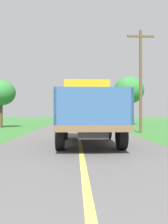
% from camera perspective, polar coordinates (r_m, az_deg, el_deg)
% --- Properties ---
extents(banana_truck_near, '(2.38, 5.82, 2.80)m').
position_cam_1_polar(banana_truck_near, '(10.26, 0.83, 0.42)').
color(banana_truck_near, '#2D2D30').
rests_on(banana_truck_near, road_surface).
extents(banana_truck_far, '(2.38, 5.81, 2.80)m').
position_cam_1_polar(banana_truck_far, '(23.58, -0.75, -0.09)').
color(banana_truck_far, '#2D2D30').
rests_on(banana_truck_far, road_surface).
extents(utility_pole_roadside, '(1.85, 0.20, 7.06)m').
position_cam_1_polar(utility_pole_roadside, '(16.43, 13.89, 8.27)').
color(utility_pole_roadside, brown).
rests_on(utility_pole_roadside, ground).
extents(roadside_tree_near_left, '(2.70, 2.70, 4.55)m').
position_cam_1_polar(roadside_tree_near_left, '(23.36, -19.88, 4.49)').
color(roadside_tree_near_left, '#4C3823').
rests_on(roadside_tree_near_left, ground).
extents(roadside_tree_mid_right, '(3.59, 3.59, 5.76)m').
position_cam_1_polar(roadside_tree_mid_right, '(28.01, 11.07, 5.31)').
color(roadside_tree_mid_right, '#4C3823').
rests_on(roadside_tree_mid_right, ground).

